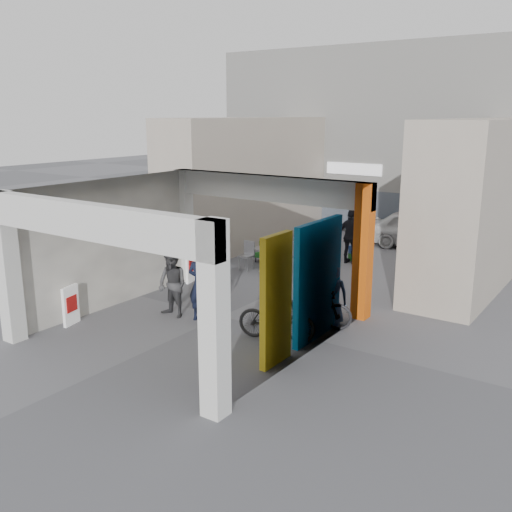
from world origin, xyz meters
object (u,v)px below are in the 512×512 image
Objects in this scene: produce_stand at (270,255)px; border_collie at (208,317)px; man_crates at (351,237)px; white_van at (421,230)px; bicycle_front at (312,307)px; bicycle_rear at (276,318)px; man_with_dog at (200,284)px; cafe_set at (268,259)px; man_elderly at (332,293)px; man_back_turned at (172,285)px.

produce_stand is 6.43m from border_collie.
produce_stand is 2.91m from man_crates.
white_van is at bearing 60.08° from border_collie.
bicycle_rear is (-0.27, -1.21, 0.04)m from bicycle_front.
bicycle_rear is at bearing 101.12° from man_crates.
produce_stand is 6.17m from man_with_dog.
produce_stand is 6.35m from bicycle_front.
bicycle_rear is (1.90, 0.19, 0.33)m from border_collie.
bicycle_front is 1.24m from bicycle_rear.
border_collie is 2.60m from bicycle_front.
white_van is (-0.46, 11.19, 0.17)m from bicycle_rear.
cafe_set reaches higher than border_collie.
bicycle_front is (-0.30, -0.45, -0.30)m from man_elderly.
border_collie is (2.13, -6.07, -0.06)m from produce_stand.
bicycle_rear is at bearing 147.98° from bicycle_front.
man_with_dog is at bearing 17.56° from man_back_turned.
border_collie is 0.13× the size of white_van.
man_back_turned is 0.94× the size of bicycle_rear.
bicycle_rear is (3.07, 0.18, -0.31)m from man_back_turned.
man_with_dog is 1.11× the size of man_back_turned.
man_back_turned is at bearing 77.72° from bicycle_rear.
man_crates is (1.41, 7.61, 0.09)m from man_back_turned.
man_crates is (1.96, 2.33, 0.62)m from cafe_set.
produce_stand is 0.58× the size of man_with_dog.
man_elderly is (2.85, 1.67, -0.15)m from man_with_dog.
bicycle_rear is 11.20m from white_van.
man_elderly is (2.47, 1.85, 0.59)m from border_collie.
man_back_turned reaches higher than bicycle_rear.
bicycle_front is (2.55, 1.21, -0.45)m from man_with_dog.
white_van is at bearing -13.28° from bicycle_rear.
man_with_dog reaches higher than man_elderly.
man_elderly is at bearing -154.15° from man_with_dog.
bicycle_front reaches higher than produce_stand.
produce_stand is at bearing -77.90° from man_with_dog.
man_crates is at bearing -2.28° from bicycle_front.
man_crates reaches higher than border_collie.
bicycle_front reaches higher than border_collie.
man_with_dog is 2.86m from bicycle_front.
cafe_set is at bearing 143.82° from white_van.
cafe_set is 0.82× the size of bicycle_front.
man_crates is 7.63m from bicycle_rear.
bicycle_front is (3.34, 1.39, -0.35)m from man_back_turned.
border_collie is 1.34m from man_back_turned.
man_crates is at bearing 98.28° from man_elderly.
white_van is at bearing -109.21° from man_crates.
white_van is (1.44, 11.38, 0.50)m from border_collie.
man_back_turned is at bearing -95.03° from produce_stand.
border_collie is at bearing 149.72° from man_with_dog.
man_back_turned is (-0.79, -0.17, -0.10)m from man_with_dog.
cafe_set is at bearing -76.40° from produce_stand.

